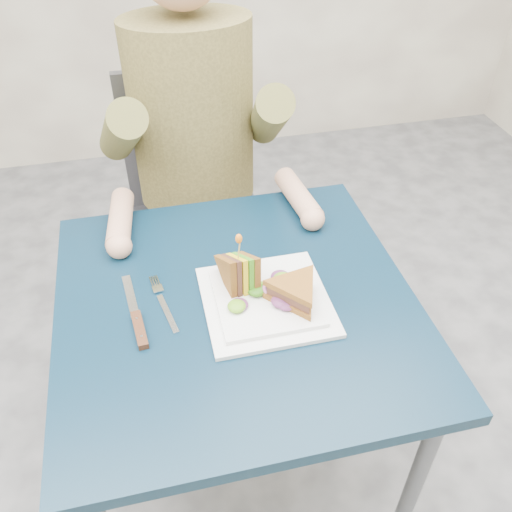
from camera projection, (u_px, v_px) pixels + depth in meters
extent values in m
plane|color=#555558|center=(242.00, 473.00, 1.62)|extent=(4.00, 4.00, 0.00)
cube|color=black|center=(237.00, 305.00, 1.15)|extent=(0.75, 0.75, 0.03)
cylinder|color=#595B5E|center=(410.00, 497.00, 1.21)|extent=(0.04, 0.04, 0.70)
cylinder|color=#595B5E|center=(110.00, 334.00, 1.57)|extent=(0.04, 0.04, 0.70)
cylinder|color=#595B5E|center=(320.00, 299.00, 1.68)|extent=(0.04, 0.04, 0.70)
cube|color=#47474C|center=(201.00, 231.00, 1.78)|extent=(0.42, 0.40, 0.04)
cube|color=#47474C|center=(188.00, 137.00, 1.75)|extent=(0.42, 0.03, 0.46)
cylinder|color=#47474C|center=(159.00, 326.00, 1.78)|extent=(0.02, 0.02, 0.43)
cylinder|color=#47474C|center=(266.00, 308.00, 1.84)|extent=(0.02, 0.02, 0.43)
cylinder|color=#47474C|center=(151.00, 260.00, 2.03)|extent=(0.02, 0.02, 0.43)
cylinder|color=#47474C|center=(245.00, 247.00, 2.09)|extent=(0.02, 0.02, 0.43)
cylinder|color=brown|center=(192.00, 115.00, 1.49)|extent=(0.34, 0.34, 0.52)
cylinder|color=brown|center=(121.00, 133.00, 1.38)|extent=(0.15, 0.39, 0.31)
cylinder|color=tan|center=(120.00, 220.00, 1.31)|extent=(0.08, 0.20, 0.06)
sphere|color=tan|center=(119.00, 246.00, 1.24)|extent=(0.06, 0.06, 0.06)
cylinder|color=brown|center=(269.00, 117.00, 1.45)|extent=(0.15, 0.39, 0.31)
cylinder|color=tan|center=(298.00, 196.00, 1.39)|extent=(0.08, 0.20, 0.06)
sphere|color=tan|center=(313.00, 219.00, 1.32)|extent=(0.06, 0.06, 0.06)
cube|color=white|center=(266.00, 301.00, 1.13)|extent=(0.26, 0.26, 0.01)
cube|color=white|center=(266.00, 298.00, 1.13)|extent=(0.21, 0.21, 0.01)
cube|color=silver|center=(168.00, 314.00, 1.11)|extent=(0.04, 0.12, 0.00)
cube|color=silver|center=(158.00, 289.00, 1.16)|extent=(0.03, 0.03, 0.00)
cube|color=silver|center=(151.00, 282.00, 1.18)|extent=(0.01, 0.03, 0.00)
cube|color=silver|center=(153.00, 281.00, 1.18)|extent=(0.01, 0.03, 0.00)
cube|color=silver|center=(156.00, 280.00, 1.18)|extent=(0.01, 0.03, 0.00)
cube|color=silver|center=(158.00, 280.00, 1.18)|extent=(0.01, 0.03, 0.00)
cube|color=silver|center=(131.00, 297.00, 1.15)|extent=(0.03, 0.14, 0.00)
cube|color=black|center=(140.00, 330.00, 1.07)|extent=(0.03, 0.10, 0.01)
cylinder|color=silver|center=(137.00, 319.00, 1.08)|extent=(0.01, 0.01, 0.00)
cylinder|color=silver|center=(142.00, 336.00, 1.05)|extent=(0.01, 0.01, 0.00)
cylinder|color=tan|center=(239.00, 250.00, 1.09)|extent=(0.01, 0.01, 0.06)
ellipsoid|color=orange|center=(239.00, 239.00, 1.07)|extent=(0.01, 0.01, 0.02)
torus|color=#9E4C7A|center=(273.00, 288.00, 1.12)|extent=(0.04, 0.04, 0.02)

